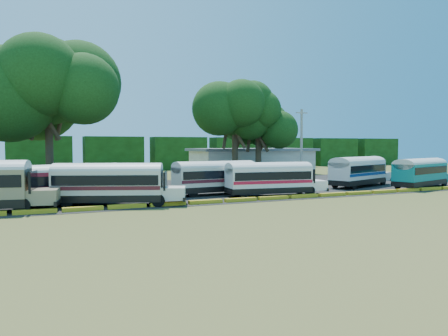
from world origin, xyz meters
name	(u,v)px	position (x,y,z in m)	size (l,w,h in m)	color
ground	(229,204)	(0.00, 0.00, 0.00)	(160.00, 160.00, 0.00)	#424E1A
asphalt_strip	(188,189)	(1.00, 12.00, 0.01)	(64.00, 24.00, 0.02)	black
curb	(223,201)	(0.00, 1.00, 0.15)	(53.70, 0.45, 0.30)	gold
terminal_building	(252,161)	(18.00, 30.00, 2.03)	(19.00, 9.00, 4.00)	silver
treeline_backdrop	(114,154)	(0.00, 48.00, 3.00)	(130.00, 4.00, 6.00)	black
bus_red	(74,181)	(-10.64, 5.62, 1.74)	(9.51, 4.60, 3.04)	black
bus_cream_west	(111,182)	(-8.23, 2.97, 1.79)	(9.86, 5.65, 3.17)	black
bus_cream_east	(217,176)	(1.77, 6.41, 1.73)	(9.46, 3.07, 3.06)	black
bus_white_red	(271,177)	(5.60, 3.28, 1.70)	(9.32, 3.21, 3.00)	black
bus_white_blue	(359,170)	(18.63, 6.84, 1.84)	(10.11, 5.81, 3.26)	black
bus_teal	(421,171)	(23.66, 3.14, 1.79)	(9.74, 5.02, 3.12)	black
tree_west	(48,82)	(-11.70, 20.10, 11.20)	(12.53, 12.53, 15.83)	#35281A
tree_center	(235,110)	(11.31, 22.33, 9.20)	(9.37, 9.37, 12.69)	#35281A
tree_east	(258,118)	(14.76, 22.19, 8.16)	(7.88, 7.88, 11.12)	#35281A
utility_pole	(301,145)	(15.80, 13.53, 4.48)	(1.60, 0.30, 8.74)	gray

